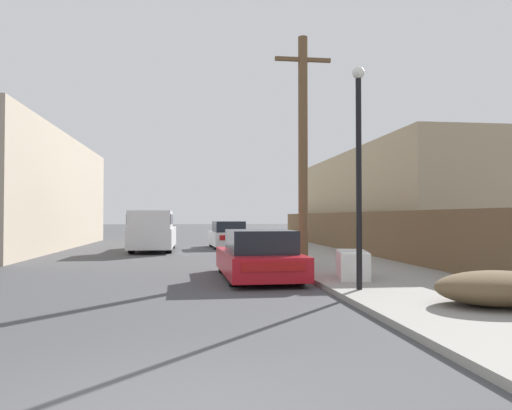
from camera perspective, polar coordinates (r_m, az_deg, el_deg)
sidewalk_curb at (r=27.94m, az=3.06°, el=-4.61°), size 4.20×63.00×0.12m
discarded_fridge at (r=12.78m, az=10.95°, el=-6.67°), size 1.05×1.80×0.70m
parked_sports_car_red at (r=13.27m, az=0.26°, el=-5.93°), size 1.99×4.61×1.30m
car_parked_mid at (r=26.42m, az=-3.22°, el=-3.50°), size 1.99×4.14×1.41m
pickup_truck at (r=24.12m, az=-11.72°, el=-2.97°), size 1.97×5.78×1.92m
utility_pole at (r=15.97m, az=5.40°, el=6.62°), size 1.80×0.30×7.26m
street_lamp at (r=10.77m, az=11.66°, el=5.10°), size 0.26×0.26×4.71m
brush_pile at (r=9.64m, az=25.96°, el=-8.54°), size 2.19×1.67×0.59m
wooden_fence at (r=21.17m, az=11.95°, el=-3.12°), size 0.08×31.58×1.73m
building_left_block at (r=28.64m, az=-27.16°, el=1.30°), size 7.00×18.83×5.79m
building_right_house at (r=28.73m, az=15.30°, el=0.48°), size 6.00×19.06×5.09m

